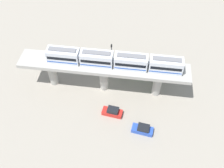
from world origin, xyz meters
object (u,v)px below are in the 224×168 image
(tree_near_viaduct, at_px, (127,64))
(tree_mid_lot, at_px, (155,68))
(signal_post, at_px, (111,60))
(train, at_px, (114,60))
(parked_car_blue, at_px, (143,129))
(parked_car_red, at_px, (112,112))

(tree_near_viaduct, height_order, tree_mid_lot, tree_near_viaduct)
(tree_mid_lot, height_order, signal_post, signal_post)
(train, bearing_deg, tree_near_viaduct, 150.36)
(train, xyz_separation_m, parked_car_blue, (10.25, 7.14, -8.17))
(tree_near_viaduct, bearing_deg, parked_car_red, -9.45)
(signal_post, bearing_deg, tree_near_viaduct, 108.16)
(parked_car_blue, height_order, signal_post, signal_post)
(tree_near_viaduct, bearing_deg, train, -29.64)
(parked_car_blue, xyz_separation_m, tree_near_viaduct, (-14.79, -4.55, 2.90))
(parked_car_blue, bearing_deg, parked_car_red, -109.38)
(tree_near_viaduct, bearing_deg, parked_car_blue, 17.11)
(parked_car_red, height_order, parked_car_blue, same)
(parked_car_red, bearing_deg, train, -167.03)
(train, xyz_separation_m, tree_near_viaduct, (-4.55, 2.59, -5.27))
(train, height_order, tree_near_viaduct, train)
(tree_near_viaduct, bearing_deg, tree_mid_lot, 90.73)
(parked_car_blue, relative_size, signal_post, 0.44)
(parked_car_blue, distance_m, tree_near_viaduct, 15.75)
(parked_car_blue, height_order, tree_near_viaduct, tree_near_viaduct)
(tree_near_viaduct, height_order, signal_post, signal_post)
(parked_car_red, relative_size, tree_mid_lot, 0.91)
(train, relative_size, tree_near_viaduct, 5.17)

